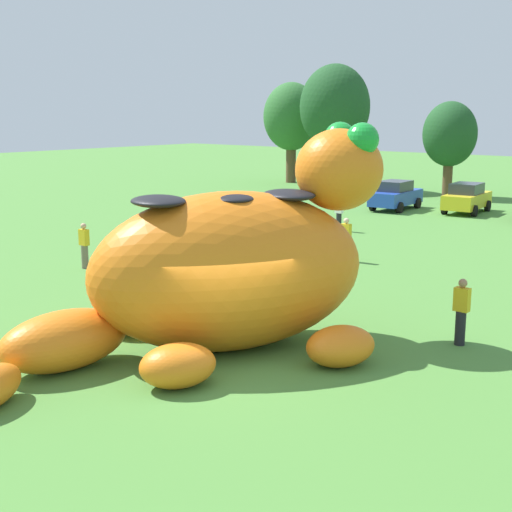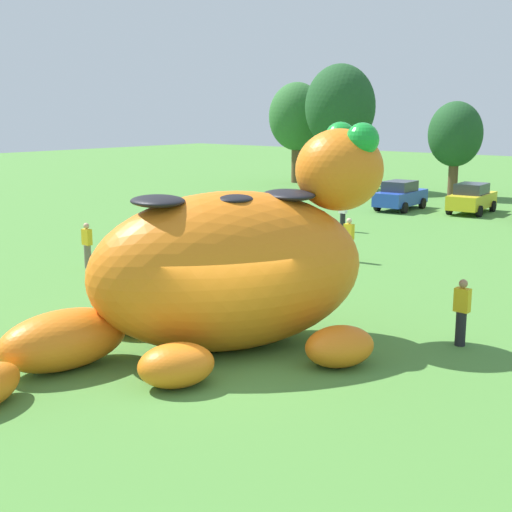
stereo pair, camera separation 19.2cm
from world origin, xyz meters
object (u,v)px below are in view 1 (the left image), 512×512
at_px(car_yellow, 467,198).
at_px(spectator_wandering, 346,240).
at_px(car_blue, 396,195).
at_px(spectator_by_cars, 339,214).
at_px(spectator_far_side, 461,312).
at_px(spectator_near_inflatable, 84,246).
at_px(giant_inflatable_creature, 230,269).

bearing_deg(car_yellow, spectator_wandering, -83.09).
relative_size(car_blue, spectator_by_cars, 2.46).
height_order(spectator_by_cars, spectator_far_side, same).
relative_size(car_yellow, spectator_near_inflatable, 2.49).
xyz_separation_m(car_blue, car_yellow, (3.81, 1.40, 0.00)).
bearing_deg(spectator_far_side, car_blue, 122.46).
height_order(car_blue, spectator_far_side, car_blue).
distance_m(spectator_near_inflatable, spectator_by_cars, 13.41).
distance_m(car_yellow, spectator_wandering, 15.91).
xyz_separation_m(car_yellow, spectator_near_inflatable, (-4.88, -23.11, -0.01)).
xyz_separation_m(car_blue, spectator_near_inflatable, (-1.06, -21.71, -0.01)).
distance_m(spectator_near_inflatable, spectator_far_side, 14.52).
bearing_deg(giant_inflatable_creature, car_yellow, 101.42).
bearing_deg(car_blue, car_yellow, 20.11).
relative_size(giant_inflatable_creature, car_blue, 2.58).
distance_m(giant_inflatable_creature, spectator_near_inflatable, 10.80).
bearing_deg(spectator_by_cars, spectator_near_inflatable, -101.49).
xyz_separation_m(giant_inflatable_creature, car_yellow, (-5.34, 26.42, -1.16)).
bearing_deg(car_yellow, car_blue, -159.89).
bearing_deg(giant_inflatable_creature, spectator_by_cars, 114.63).
bearing_deg(spectator_far_side, spectator_near_inflatable, -177.80).
relative_size(car_blue, spectator_far_side, 2.46).
bearing_deg(spectator_wandering, car_blue, 111.70).
xyz_separation_m(giant_inflatable_creature, spectator_wandering, (-3.42, 10.63, -1.17)).
distance_m(spectator_by_cars, spectator_far_side, 17.28).
distance_m(car_yellow, spectator_far_side, 24.52).
height_order(car_yellow, spectator_by_cars, car_yellow).
bearing_deg(giant_inflatable_creature, spectator_near_inflatable, 162.01).
height_order(car_yellow, spectator_wandering, car_yellow).
xyz_separation_m(spectator_near_inflatable, spectator_wandering, (6.79, 7.31, 0.00)).
bearing_deg(spectator_near_inflatable, spectator_far_side, 2.20).
height_order(spectator_by_cars, spectator_wandering, same).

